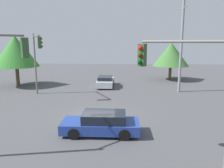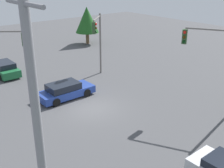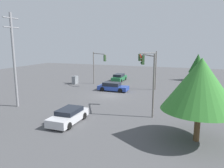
% 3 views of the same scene
% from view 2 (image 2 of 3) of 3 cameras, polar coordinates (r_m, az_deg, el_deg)
% --- Properties ---
extents(ground_plane, '(80.00, 80.00, 0.00)m').
position_cam_2_polar(ground_plane, '(21.77, -4.18, -4.89)').
color(ground_plane, '#4C4C4F').
extents(sedan_green, '(4.56, 1.93, 1.41)m').
position_cam_2_polar(sedan_green, '(30.40, -21.06, 2.94)').
color(sedan_green, '#1E6638').
rests_on(sedan_green, ground_plane).
extents(sedan_blue, '(2.02, 4.67, 1.34)m').
position_cam_2_polar(sedan_blue, '(23.47, -9.45, -1.34)').
color(sedan_blue, '#233D93').
rests_on(sedan_blue, ground_plane).
extents(traffic_signal_main, '(3.63, 2.19, 6.33)m').
position_cam_2_polar(traffic_signal_main, '(21.11, 20.32, 5.58)').
color(traffic_signal_main, slate).
rests_on(traffic_signal_main, ground_plane).
extents(traffic_signal_cross, '(2.30, 2.48, 6.07)m').
position_cam_2_polar(traffic_signal_cross, '(26.97, -2.86, 9.73)').
color(traffic_signal_cross, slate).
rests_on(traffic_signal_cross, ground_plane).
extents(utility_pole_tall, '(2.20, 0.28, 10.62)m').
position_cam_2_polar(utility_pole_tall, '(8.74, -14.99, -7.41)').
color(utility_pole_tall, gray).
rests_on(utility_pole_tall, ground_plane).
extents(tree_behind, '(3.31, 3.31, 5.25)m').
position_cam_2_polar(tree_behind, '(41.00, -5.12, 12.85)').
color(tree_behind, brown).
rests_on(tree_behind, ground_plane).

